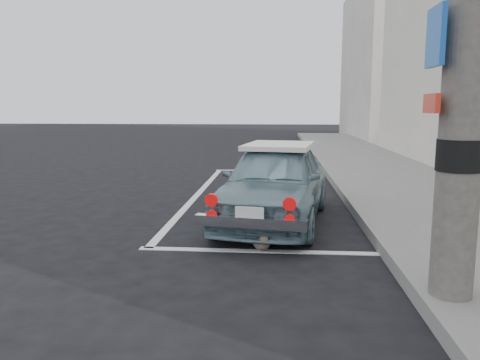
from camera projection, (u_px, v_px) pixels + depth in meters
The scene contains 8 objects.
ground at pixel (228, 239), 5.99m from camera, with size 80.00×80.00×0.00m, color black.
sidewalk at pixel (433, 205), 7.70m from camera, with size 2.80×40.00×0.15m, color slate.
building_far at pixel (388, 62), 24.57m from camera, with size 3.50×10.00×8.00m, color #B6ADA5.
pline_rear at pixel (266, 251), 5.46m from camera, with size 3.00×0.12×0.01m, color silver.
pline_front at pixel (272, 171), 12.36m from camera, with size 3.00×0.12×0.01m, color silver.
pline_side at pixel (198, 194), 9.02m from camera, with size 0.12×7.00×0.01m, color silver.
retro_coupe at pixel (275, 182), 6.84m from camera, with size 1.89×3.57×1.15m.
cat at pixel (262, 241), 5.49m from camera, with size 0.28×0.45×0.24m.
Camera 1 is at (0.62, -5.77, 1.67)m, focal length 35.00 mm.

